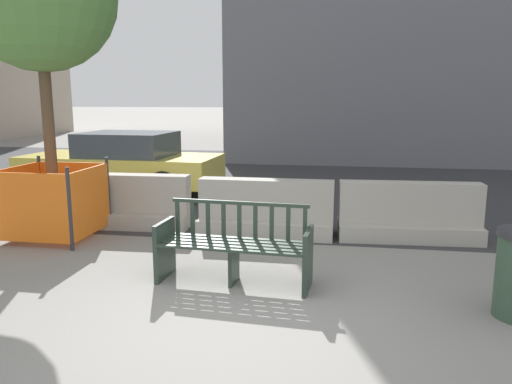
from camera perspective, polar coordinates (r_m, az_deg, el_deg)
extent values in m
plane|color=gray|center=(4.65, -3.25, -15.16)|extent=(200.00, 200.00, 0.00)
cube|color=#333335|center=(12.97, 5.17, 1.72)|extent=(120.00, 12.00, 0.01)
cube|color=#28382D|center=(5.81, -10.41, -6.46)|extent=(0.09, 0.52, 0.66)
cube|color=#28382D|center=(5.38, 5.95, -7.74)|extent=(0.09, 0.52, 0.66)
cube|color=#28382D|center=(5.57, -2.55, -8.18)|extent=(0.06, 0.33, 0.45)
cube|color=#28382D|center=(5.29, -3.26, -6.67)|extent=(1.60, 0.18, 0.02)
cube|color=#28382D|center=(5.40, -2.91, -6.31)|extent=(1.60, 0.18, 0.02)
cube|color=#28382D|center=(5.50, -2.57, -5.97)|extent=(1.60, 0.18, 0.02)
cube|color=#28382D|center=(5.61, -2.24, -5.65)|extent=(1.60, 0.18, 0.02)
cube|color=#28382D|center=(5.71, -1.93, -5.33)|extent=(1.60, 0.18, 0.02)
cube|color=#28382D|center=(5.62, -1.93, -1.27)|extent=(1.60, 0.15, 0.04)
cube|color=#28382D|center=(5.91, -8.96, -2.89)|extent=(0.05, 0.03, 0.38)
cube|color=#28382D|center=(5.84, -7.25, -3.00)|extent=(0.05, 0.03, 0.38)
cube|color=#28382D|center=(5.78, -5.51, -3.12)|extent=(0.05, 0.03, 0.38)
cube|color=#28382D|center=(5.72, -3.73, -3.23)|extent=(0.05, 0.03, 0.38)
cube|color=#28382D|center=(5.67, -1.92, -3.34)|extent=(0.05, 0.03, 0.38)
cube|color=#28382D|center=(5.62, -0.07, -3.45)|extent=(0.05, 0.03, 0.38)
cube|color=#28382D|center=(5.59, 1.80, -3.56)|extent=(0.05, 0.03, 0.38)
cube|color=#28382D|center=(5.55, 3.70, -3.67)|extent=(0.05, 0.03, 0.38)
cube|color=#28382D|center=(5.52, 5.62, -3.77)|extent=(0.05, 0.03, 0.38)
cube|color=#28382D|center=(5.71, -10.60, -3.49)|extent=(0.08, 0.46, 0.03)
cube|color=#28382D|center=(5.27, 5.98, -4.56)|extent=(0.08, 0.46, 0.03)
cube|color=#ADA89E|center=(7.51, 1.13, -3.99)|extent=(2.01, 0.70, 0.24)
cube|color=#ADA89E|center=(7.42, 1.14, -0.85)|extent=(2.00, 0.32, 0.60)
cube|color=#ADA89E|center=(8.26, -14.34, -2.97)|extent=(2.02, 0.74, 0.24)
cube|color=#ADA89E|center=(8.17, -14.47, -0.10)|extent=(2.01, 0.36, 0.60)
cube|color=#ADA89E|center=(7.59, 16.98, -4.30)|extent=(2.03, 0.78, 0.24)
cube|color=#ADA89E|center=(7.50, 17.15, -1.20)|extent=(2.01, 0.40, 0.60)
cylinder|color=brown|center=(7.72, -22.50, 5.22)|extent=(0.16, 0.16, 2.79)
cylinder|color=#2D2D33|center=(7.06, -20.51, -1.89)|extent=(0.05, 0.05, 1.14)
cylinder|color=#2D2D33|center=(8.60, -23.34, 0.07)|extent=(0.05, 0.05, 1.14)
cylinder|color=#2D2D33|center=(8.05, -16.52, -0.17)|extent=(0.05, 0.05, 1.14)
cube|color=orange|center=(7.36, -24.34, -1.68)|extent=(1.13, 0.03, 0.95)
cube|color=orange|center=(8.31, -20.05, -0.05)|extent=(1.13, 0.03, 0.95)
cube|color=orange|center=(8.14, -25.47, -0.66)|extent=(0.03, 1.13, 0.95)
cube|color=orange|center=(7.55, -18.38, -0.98)|extent=(0.03, 1.13, 0.95)
cube|color=#DBC64C|center=(11.05, -15.10, 2.63)|extent=(4.19, 1.88, 0.56)
cube|color=#38424C|center=(10.92, -14.45, 5.34)|extent=(1.88, 1.58, 0.49)
cylinder|color=black|center=(11.05, -22.87, 0.99)|extent=(0.65, 0.25, 0.64)
cylinder|color=black|center=(12.40, -18.67, 2.25)|extent=(0.65, 0.25, 0.64)
cylinder|color=black|center=(9.83, -10.47, 0.55)|extent=(0.65, 0.25, 0.64)
cylinder|color=black|center=(11.33, -7.40, 1.98)|extent=(0.65, 0.25, 0.64)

